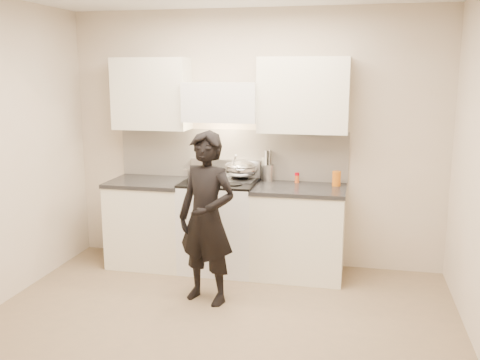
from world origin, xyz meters
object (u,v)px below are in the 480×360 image
wok (241,169)px  person (207,218)px  stove (220,225)px  utensil_crock (268,171)px  counter_right (299,231)px

wok → person: (-0.11, -0.97, -0.28)m
stove → wok: (0.20, 0.14, 0.58)m
wok → utensil_crock: 0.28m
stove → utensil_crock: bearing=27.9°
wok → person: person is taller
stove → counter_right: size_ratio=1.04×
counter_right → person: 1.15m
stove → utensil_crock: (0.46, 0.24, 0.55)m
person → stove: bearing=114.5°
wok → utensil_crock: same height
stove → wok: bearing=35.9°
wok → person: size_ratio=0.28×
stove → counter_right: stove is taller
person → utensil_crock: bearing=89.1°
wok → counter_right: bearing=-12.9°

